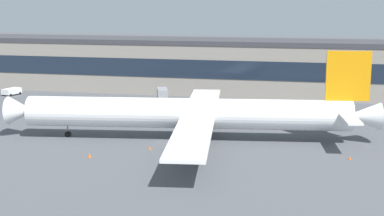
# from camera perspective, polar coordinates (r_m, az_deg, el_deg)

# --- Properties ---
(ground_plane) EXTENTS (600.00, 600.00, 0.00)m
(ground_plane) POSITION_cam_1_polar(r_m,az_deg,el_deg) (99.12, -2.66, -3.45)
(ground_plane) COLOR #4C4F54
(terminal_building) EXTENTS (185.89, 16.48, 14.30)m
(terminal_building) POSITION_cam_1_polar(r_m,az_deg,el_deg) (150.20, 2.78, 4.29)
(terminal_building) COLOR gray
(terminal_building) RESTS_ON ground_plane
(airliner) EXTENTS (66.47, 57.45, 16.09)m
(airliner) POSITION_cam_1_polar(r_m,az_deg,el_deg) (99.42, 0.03, -0.55)
(airliner) COLOR white
(airliner) RESTS_ON ground_plane
(follow_me_car) EXTENTS (4.54, 2.32, 1.85)m
(follow_me_car) POSITION_cam_1_polar(r_m,az_deg,el_deg) (133.17, 1.73, 0.79)
(follow_me_car) COLOR gray
(follow_me_car) RESTS_ON ground_plane
(pushback_tractor) EXTENTS (3.74, 5.30, 1.75)m
(pushback_tractor) POSITION_cam_1_polar(r_m,az_deg,el_deg) (154.25, -17.86, 1.66)
(pushback_tractor) COLOR white
(pushback_tractor) RESTS_ON ground_plane
(stair_truck) EXTENTS (4.20, 6.45, 3.55)m
(stair_truck) POSITION_cam_1_polar(r_m,az_deg,el_deg) (135.34, -3.03, 1.33)
(stair_truck) COLOR gray
(stair_truck) RESTS_ON ground_plane
(traffic_cone_0) EXTENTS (0.47, 0.47, 0.59)m
(traffic_cone_0) POSITION_cam_1_polar(r_m,az_deg,el_deg) (94.30, -4.32, -4.04)
(traffic_cone_0) COLOR #F2590C
(traffic_cone_0) RESTS_ON ground_plane
(traffic_cone_1) EXTENTS (0.45, 0.45, 0.56)m
(traffic_cone_1) POSITION_cam_1_polar(r_m,az_deg,el_deg) (91.59, 15.75, -4.90)
(traffic_cone_1) COLOR #F2590C
(traffic_cone_1) RESTS_ON ground_plane
(traffic_cone_2) EXTENTS (0.56, 0.56, 0.70)m
(traffic_cone_2) POSITION_cam_1_polar(r_m,az_deg,el_deg) (90.75, -10.40, -4.76)
(traffic_cone_2) COLOR #F2590C
(traffic_cone_2) RESTS_ON ground_plane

